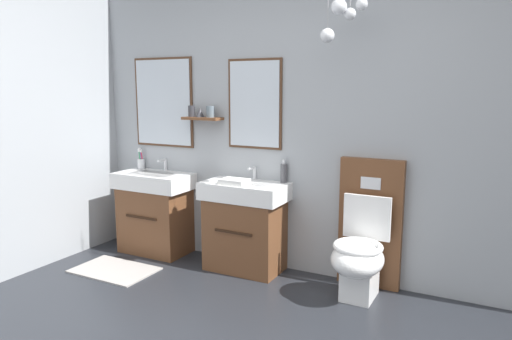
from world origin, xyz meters
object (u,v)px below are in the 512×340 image
vanity_sink_right (246,224)px  toothbrush_cup (141,163)px  vanity_sink_left (156,211)px  folded_hand_towel (234,182)px  toilet (364,245)px  soap_dispenser (284,173)px

vanity_sink_right → toothbrush_cup: bearing=173.8°
vanity_sink_left → toothbrush_cup: 0.52m
vanity_sink_left → folded_hand_towel: size_ratio=3.41×
vanity_sink_right → toilet: size_ratio=0.75×
toilet → folded_hand_towel: size_ratio=4.55×
vanity_sink_left → vanity_sink_right: same height
soap_dispenser → vanity_sink_right: bearing=-153.2°
toilet → soap_dispenser: bearing=166.8°
vanity_sink_right → toothbrush_cup: 1.31m
toilet → toothbrush_cup: toilet is taller
vanity_sink_left → toothbrush_cup: size_ratio=3.71×
toilet → folded_hand_towel: (-1.05, -0.08, 0.40)m
vanity_sink_right → toilet: toilet is taller
vanity_sink_right → soap_dispenser: bearing=26.8°
vanity_sink_left → toothbrush_cup: (-0.27, 0.13, 0.42)m
toothbrush_cup → toilet: bearing=-4.1°
folded_hand_towel → toilet: bearing=4.6°
vanity_sink_right → toilet: bearing=-1.6°
vanity_sink_right → folded_hand_towel: 0.40m
vanity_sink_left → folded_hand_towel: folded_hand_towel is taller
toothbrush_cup → soap_dispenser: toothbrush_cup is taller
vanity_sink_left → toilet: size_ratio=0.75×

